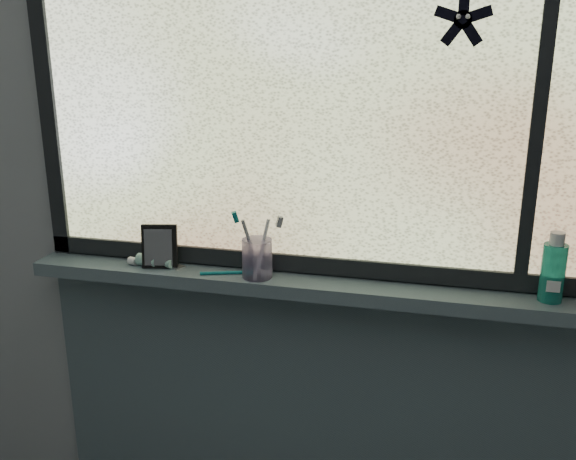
# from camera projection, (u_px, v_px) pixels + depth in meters

# --- Properties ---
(wall_back) EXTENTS (3.00, 0.01, 2.50)m
(wall_back) POSITION_uv_depth(u_px,v_px,m) (304.00, 194.00, 1.82)
(wall_back) COLOR #9EA3A8
(wall_back) RESTS_ON ground
(windowsill) EXTENTS (1.62, 0.14, 0.04)m
(windowsill) POSITION_uv_depth(u_px,v_px,m) (298.00, 285.00, 1.83)
(windowsill) COLOR #4F6169
(windowsill) RESTS_ON wall_back
(sill_apron) EXTENTS (1.62, 0.02, 0.98)m
(sill_apron) POSITION_uv_depth(u_px,v_px,m) (301.00, 427.00, 2.04)
(sill_apron) COLOR #4F6169
(sill_apron) RESTS_ON floor
(window_pane) EXTENTS (1.50, 0.01, 1.00)m
(window_pane) POSITION_uv_depth(u_px,v_px,m) (303.00, 95.00, 1.72)
(window_pane) COLOR silver
(window_pane) RESTS_ON wall_back
(frame_bottom) EXTENTS (1.60, 0.03, 0.05)m
(frame_bottom) POSITION_uv_depth(u_px,v_px,m) (302.00, 263.00, 1.86)
(frame_bottom) COLOR black
(frame_bottom) RESTS_ON windowsill
(frame_left) EXTENTS (0.05, 0.03, 1.10)m
(frame_left) POSITION_uv_depth(u_px,v_px,m) (47.00, 89.00, 1.89)
(frame_left) COLOR black
(frame_left) RESTS_ON wall_back
(frame_mullion) EXTENTS (0.03, 0.03, 1.00)m
(frame_mullion) POSITION_uv_depth(u_px,v_px,m) (540.00, 100.00, 1.58)
(frame_mullion) COLOR black
(frame_mullion) RESTS_ON wall_back
(starfish_sticker) EXTENTS (0.15, 0.02, 0.15)m
(starfish_sticker) POSITION_uv_depth(u_px,v_px,m) (463.00, 20.00, 1.56)
(starfish_sticker) COLOR black
(starfish_sticker) RESTS_ON window_pane
(vanity_mirror) EXTENTS (0.11, 0.07, 0.13)m
(vanity_mirror) POSITION_uv_depth(u_px,v_px,m) (160.00, 246.00, 1.89)
(vanity_mirror) COLOR black
(vanity_mirror) RESTS_ON windowsill
(toothpaste_tube) EXTENTS (0.21, 0.09, 0.04)m
(toothpaste_tube) POSITION_uv_depth(u_px,v_px,m) (154.00, 261.00, 1.91)
(toothpaste_tube) COLOR white
(toothpaste_tube) RESTS_ON windowsill
(toothbrush_cup) EXTENTS (0.11, 0.11, 0.11)m
(toothbrush_cup) POSITION_uv_depth(u_px,v_px,m) (257.00, 258.00, 1.82)
(toothbrush_cup) COLOR #AD9ACC
(toothbrush_cup) RESTS_ON windowsill
(toothbrush_lying) EXTENTS (0.22, 0.09, 0.01)m
(toothbrush_lying) POSITION_uv_depth(u_px,v_px,m) (231.00, 272.00, 1.85)
(toothbrush_lying) COLOR #0C7174
(toothbrush_lying) RESTS_ON windowsill
(mouthwash_bottle) EXTENTS (0.08, 0.08, 0.15)m
(mouthwash_bottle) POSITION_uv_depth(u_px,v_px,m) (554.00, 267.00, 1.65)
(mouthwash_bottle) COLOR #21AB95
(mouthwash_bottle) RESTS_ON windowsill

